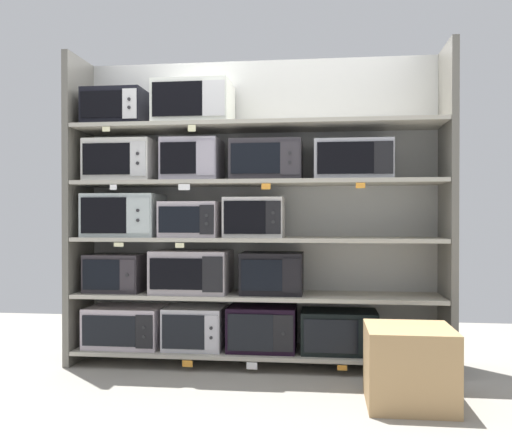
{
  "coord_description": "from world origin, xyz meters",
  "views": [
    {
      "loc": [
        0.51,
        -4.22,
        1.12
      ],
      "look_at": [
        0.0,
        0.0,
        1.07
      ],
      "focal_mm": 39.58,
      "sensor_mm": 36.0,
      "label": 1
    }
  ],
  "objects_px": {
    "microwave_2": "(262,328)",
    "microwave_15": "(194,104)",
    "microwave_7": "(124,216)",
    "microwave_12": "(267,161)",
    "microwave_10": "(121,161)",
    "microwave_14": "(117,109)",
    "microwave_4": "(116,273)",
    "microwave_9": "(254,217)",
    "microwave_6": "(272,273)",
    "shipping_carton": "(409,366)",
    "microwave_1": "(195,327)",
    "microwave_13": "(353,161)",
    "microwave_8": "(192,219)",
    "microwave_5": "(192,271)",
    "microwave_3": "(339,332)",
    "microwave_11": "(193,161)",
    "microwave_0": "(125,326)"
  },
  "relations": [
    {
      "from": "microwave_15",
      "to": "shipping_carton",
      "type": "xyz_separation_m",
      "value": [
        1.49,
        -0.77,
        -1.75
      ]
    },
    {
      "from": "microwave_7",
      "to": "microwave_12",
      "type": "height_order",
      "value": "microwave_12"
    },
    {
      "from": "microwave_9",
      "to": "microwave_15",
      "type": "xyz_separation_m",
      "value": [
        -0.47,
        0.0,
        0.86
      ]
    },
    {
      "from": "microwave_0",
      "to": "microwave_15",
      "type": "height_order",
      "value": "microwave_15"
    },
    {
      "from": "microwave_8",
      "to": "microwave_5",
      "type": "bearing_deg",
      "value": 177.75
    },
    {
      "from": "microwave_2",
      "to": "microwave_15",
      "type": "relative_size",
      "value": 0.89
    },
    {
      "from": "microwave_7",
      "to": "microwave_12",
      "type": "distance_m",
      "value": 1.19
    },
    {
      "from": "microwave_0",
      "to": "microwave_11",
      "type": "relative_size",
      "value": 1.35
    },
    {
      "from": "microwave_1",
      "to": "microwave_10",
      "type": "bearing_deg",
      "value": 179.97
    },
    {
      "from": "microwave_2",
      "to": "microwave_15",
      "type": "height_order",
      "value": "microwave_15"
    },
    {
      "from": "microwave_4",
      "to": "microwave_8",
      "type": "bearing_deg",
      "value": 0.02
    },
    {
      "from": "microwave_4",
      "to": "microwave_14",
      "type": "distance_m",
      "value": 1.27
    },
    {
      "from": "microwave_9",
      "to": "microwave_14",
      "type": "relative_size",
      "value": 0.97
    },
    {
      "from": "microwave_9",
      "to": "shipping_carton",
      "type": "distance_m",
      "value": 1.56
    },
    {
      "from": "microwave_7",
      "to": "microwave_9",
      "type": "height_order",
      "value": "microwave_7"
    },
    {
      "from": "microwave_4",
      "to": "microwave_7",
      "type": "xyz_separation_m",
      "value": [
        0.07,
        -0.0,
        0.45
      ]
    },
    {
      "from": "microwave_3",
      "to": "microwave_7",
      "type": "xyz_separation_m",
      "value": [
        -1.65,
        -0.0,
        0.86
      ]
    },
    {
      "from": "microwave_13",
      "to": "microwave_14",
      "type": "xyz_separation_m",
      "value": [
        -1.8,
        0.0,
        0.42
      ]
    },
    {
      "from": "microwave_2",
      "to": "microwave_3",
      "type": "height_order",
      "value": "microwave_2"
    },
    {
      "from": "microwave_5",
      "to": "microwave_9",
      "type": "relative_size",
      "value": 1.3
    },
    {
      "from": "microwave_3",
      "to": "microwave_6",
      "type": "bearing_deg",
      "value": 179.97
    },
    {
      "from": "microwave_10",
      "to": "microwave_7",
      "type": "bearing_deg",
      "value": -0.72
    },
    {
      "from": "microwave_3",
      "to": "microwave_4",
      "type": "height_order",
      "value": "microwave_4"
    },
    {
      "from": "microwave_4",
      "to": "microwave_7",
      "type": "distance_m",
      "value": 0.45
    },
    {
      "from": "microwave_4",
      "to": "microwave_15",
      "type": "relative_size",
      "value": 0.75
    },
    {
      "from": "microwave_2",
      "to": "microwave_4",
      "type": "bearing_deg",
      "value": 180.0
    },
    {
      "from": "microwave_3",
      "to": "microwave_11",
      "type": "height_order",
      "value": "microwave_11"
    },
    {
      "from": "microwave_5",
      "to": "microwave_11",
      "type": "bearing_deg",
      "value": -0.67
    },
    {
      "from": "microwave_0",
      "to": "microwave_11",
      "type": "xyz_separation_m",
      "value": [
        0.54,
        0.0,
        1.28
      ]
    },
    {
      "from": "microwave_1",
      "to": "microwave_13",
      "type": "relative_size",
      "value": 0.79
    },
    {
      "from": "microwave_14",
      "to": "microwave_15",
      "type": "distance_m",
      "value": 0.61
    },
    {
      "from": "microwave_11",
      "to": "microwave_14",
      "type": "height_order",
      "value": "microwave_14"
    },
    {
      "from": "microwave_6",
      "to": "microwave_10",
      "type": "relative_size",
      "value": 0.89
    },
    {
      "from": "microwave_1",
      "to": "microwave_15",
      "type": "height_order",
      "value": "microwave_15"
    },
    {
      "from": "microwave_7",
      "to": "microwave_9",
      "type": "relative_size",
      "value": 1.27
    },
    {
      "from": "microwave_4",
      "to": "microwave_7",
      "type": "height_order",
      "value": "microwave_7"
    },
    {
      "from": "microwave_11",
      "to": "microwave_3",
      "type": "bearing_deg",
      "value": -0.01
    },
    {
      "from": "microwave_1",
      "to": "microwave_2",
      "type": "relative_size",
      "value": 0.88
    },
    {
      "from": "microwave_9",
      "to": "microwave_6",
      "type": "bearing_deg",
      "value": 0.17
    },
    {
      "from": "microwave_4",
      "to": "microwave_9",
      "type": "bearing_deg",
      "value": -0.01
    },
    {
      "from": "microwave_4",
      "to": "microwave_14",
      "type": "height_order",
      "value": "microwave_14"
    },
    {
      "from": "microwave_10",
      "to": "microwave_12",
      "type": "xyz_separation_m",
      "value": [
        1.13,
        -0.0,
        -0.01
      ]
    },
    {
      "from": "microwave_2",
      "to": "microwave_3",
      "type": "xyz_separation_m",
      "value": [
        0.57,
        0.0,
        -0.01
      ]
    },
    {
      "from": "microwave_6",
      "to": "shipping_carton",
      "type": "bearing_deg",
      "value": -40.9
    },
    {
      "from": "microwave_1",
      "to": "microwave_13",
      "type": "distance_m",
      "value": 1.73
    },
    {
      "from": "microwave_10",
      "to": "shipping_carton",
      "type": "bearing_deg",
      "value": -20.53
    },
    {
      "from": "microwave_11",
      "to": "microwave_14",
      "type": "distance_m",
      "value": 0.72
    },
    {
      "from": "microwave_4",
      "to": "microwave_14",
      "type": "relative_size",
      "value": 0.94
    },
    {
      "from": "microwave_1",
      "to": "microwave_2",
      "type": "bearing_deg",
      "value": -0.0
    },
    {
      "from": "microwave_11",
      "to": "microwave_12",
      "type": "distance_m",
      "value": 0.57
    }
  ]
}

